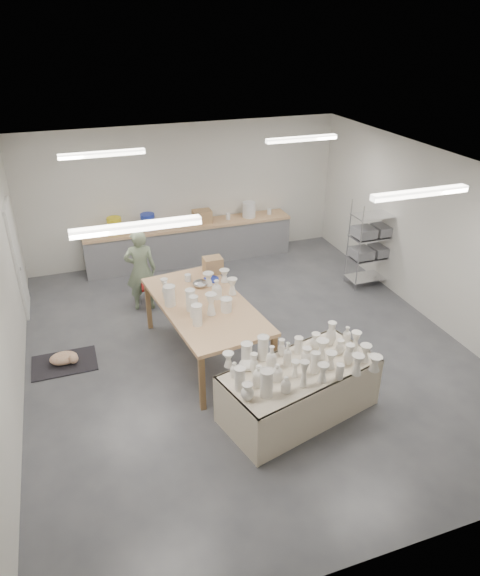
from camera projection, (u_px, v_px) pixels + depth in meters
name	position (u px, v px, depth m)	size (l,w,h in m)	color
room	(238.00, 233.00, 7.70)	(8.00, 8.02, 3.00)	#424449
back_counter	(190.00, 242.00, 11.46)	(4.60, 0.60, 1.24)	tan
wire_shelf	(372.00, 243.00, 10.30)	(0.88, 0.48, 1.80)	silver
drying_table	(299.00, 387.00, 7.02)	(2.33, 1.56, 1.13)	olive
work_table	(204.00, 301.00, 8.10)	(1.59, 2.69, 1.31)	tan
rug	(65.00, 363.00, 8.22)	(1.00, 0.70, 0.02)	black
cat	(65.00, 358.00, 8.17)	(0.51, 0.44, 0.19)	white
potter	(141.00, 270.00, 9.45)	(0.58, 0.38, 1.59)	gray
red_stool	(141.00, 288.00, 9.92)	(0.42, 0.42, 0.32)	#A21917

